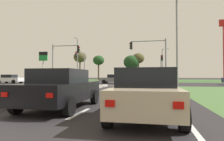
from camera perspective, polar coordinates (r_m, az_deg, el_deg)
ground_plane at (r=32.60m, az=0.91°, el=-3.78°), size 200.00×200.00×0.00m
grass_verge_far_left at (r=64.68m, az=-17.71°, el=-2.60°), size 35.00×35.00×0.01m
median_island_near at (r=14.36m, az=-13.05°, el=-6.29°), size 1.20×22.00×0.14m
median_island_far at (r=57.35m, az=5.45°, el=-2.74°), size 1.20×36.00×0.14m
lane_dash_near at (r=6.93m, az=-9.35°, el=-12.02°), size 0.14×2.00×0.01m
lane_dash_second at (r=12.67m, az=0.37°, el=-7.27°), size 0.14×2.00×0.01m
lane_dash_third at (r=18.58m, az=3.91°, el=-5.44°), size 0.14×2.00×0.01m
lane_dash_fourth at (r=24.53m, az=5.73°, el=-4.49°), size 0.14×2.00×0.01m
edge_line_right at (r=14.12m, az=15.25°, el=-6.62°), size 0.14×24.00×0.01m
stop_bar_near at (r=25.15m, az=6.56°, el=-4.42°), size 6.40×0.50×0.01m
crosswalk_bar_near at (r=29.55m, az=-13.30°, el=-3.96°), size 0.70×2.80×0.01m
crosswalk_bar_second at (r=29.09m, az=-11.23°, el=-4.01°), size 0.70×2.80×0.01m
crosswalk_bar_third at (r=28.67m, az=-9.10°, el=-4.06°), size 0.70×2.80×0.01m
crosswalk_bar_fourth at (r=28.29m, az=-6.92°, el=-4.10°), size 0.70×2.80×0.01m
crosswalk_bar_fifth at (r=27.95m, az=-4.67°, el=-4.14°), size 0.70×2.80×0.01m
crosswalk_bar_sixth at (r=27.65m, az=-2.37°, el=-4.17°), size 0.70×2.80×0.01m
car_white_near at (r=38.06m, az=-27.19°, el=-2.14°), size 4.39×2.09×1.49m
car_grey_second at (r=32.99m, az=0.43°, el=-2.41°), size 4.41×2.04×1.50m
car_black_third at (r=8.04m, az=-14.34°, el=-4.97°), size 2.09×4.45×1.52m
car_blue_fourth at (r=55.12m, az=2.71°, el=-2.03°), size 1.95×4.56×1.58m
car_silver_fifth at (r=35.14m, az=-13.12°, el=-2.32°), size 4.47×2.02×1.50m
car_beige_sixth at (r=6.09m, az=9.72°, el=-6.31°), size 1.98×4.22×1.48m
car_red_eighth at (r=63.84m, az=4.05°, el=-2.00°), size 2.09×4.45×1.48m
traffic_signal_near_left at (r=28.27m, az=-13.99°, el=3.76°), size 4.09×0.32×5.66m
traffic_signal_far_right at (r=37.25m, az=13.95°, el=1.94°), size 0.32×4.03×5.11m
traffic_signal_far_left at (r=39.45m, az=-8.70°, el=2.60°), size 0.32×4.79×5.98m
traffic_signal_near_right at (r=25.59m, az=11.51°, el=4.75°), size 4.63×0.32×5.92m
street_lamp_second at (r=23.83m, az=18.43°, el=9.17°), size 2.09×0.35×10.29m
street_lamp_third at (r=40.29m, az=-9.90°, el=3.65°), size 0.56×2.01×8.77m
street_lamp_fourth at (r=55.55m, az=14.38°, el=2.17°), size 2.05×1.01×8.60m
pedestrian_at_median at (r=42.97m, az=3.22°, el=-1.60°), size 0.34×0.34×1.79m
fastfood_pole_sign at (r=53.71m, az=29.25°, el=8.30°), size 1.80×0.40×14.42m
fuel_price_totem at (r=42.36m, az=-19.07°, el=2.88°), size 1.80×0.24×6.12m
treeline_near at (r=71.14m, az=-9.14°, el=3.77°), size 4.48×4.48×9.83m
treeline_second at (r=64.55m, az=-3.87°, el=2.86°), size 3.61×3.61×7.86m
treeline_third at (r=66.80m, az=5.61°, el=2.39°), size 5.35×5.35×8.14m
treeline_fourth at (r=67.21m, az=7.55°, el=3.43°), size 4.00×4.00×8.88m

